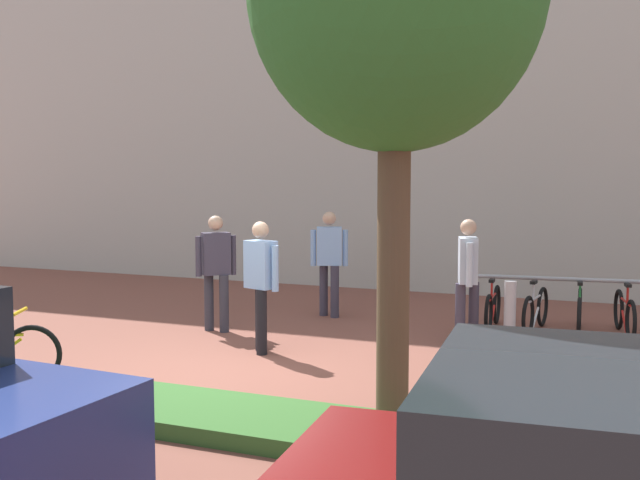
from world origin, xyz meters
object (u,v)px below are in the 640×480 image
person_suited_navy (216,265)px  person_casual_tan (329,257)px  person_shirt_white (468,273)px  bollard_steel (510,314)px  bike_rack_cluster (602,312)px  person_shirt_blue (261,278)px

person_suited_navy → person_casual_tan: same height
person_shirt_white → person_casual_tan: (-2.48, 1.14, 0.00)m
bollard_steel → bike_rack_cluster: bearing=48.4°
person_shirt_white → person_suited_navy: size_ratio=1.00×
person_shirt_blue → person_casual_tan: bearing=91.8°
person_casual_tan → person_suited_navy: bearing=-123.6°
bollard_steel → person_suited_navy: (-4.17, -0.60, 0.53)m
person_shirt_blue → person_suited_navy: bearing=142.2°
person_shirt_white → person_shirt_blue: bearing=-148.1°
person_suited_navy → person_shirt_blue: bearing=-37.8°
person_suited_navy → person_shirt_blue: 1.53m
person_casual_tan → person_shirt_blue: (0.08, -2.64, 0.00)m
person_shirt_white → person_casual_tan: bearing=155.2°
bollard_steel → person_shirt_white: (-0.57, -0.04, 0.53)m
bike_rack_cluster → person_shirt_white: (-1.70, -1.31, 0.64)m
person_shirt_blue → person_shirt_white: bearing=31.9°
bike_rack_cluster → person_shirt_white: bearing=-142.3°
person_shirt_white → person_suited_navy: 3.65m
person_shirt_white → person_casual_tan: 2.73m
person_shirt_white → person_shirt_blue: same height
person_shirt_white → person_suited_navy: bearing=-171.3°
bike_rack_cluster → bollard_steel: bearing=-131.6°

